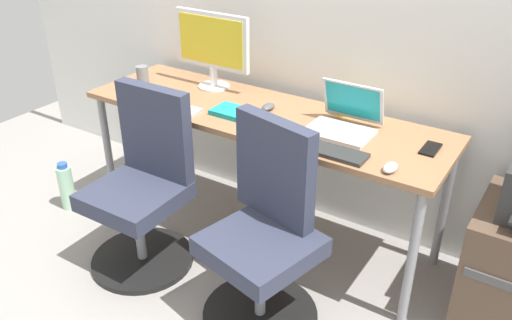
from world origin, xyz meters
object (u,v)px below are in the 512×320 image
at_px(office_chair_left, 144,189).
at_px(coffee_mug, 343,106).
at_px(open_laptop, 345,119).
at_px(desktop_monitor, 212,45).
at_px(office_chair_right, 265,236).
at_px(water_bottle_on_floor, 66,187).

height_order(office_chair_left, coffee_mug, office_chair_left).
bearing_deg(open_laptop, desktop_monitor, 172.31).
height_order(office_chair_right, water_bottle_on_floor, office_chair_right).
relative_size(office_chair_right, coffee_mug, 10.22).
bearing_deg(desktop_monitor, open_laptop, -7.69).
relative_size(office_chair_left, open_laptop, 3.03).
bearing_deg(office_chair_right, coffee_mug, 89.29).
distance_m(office_chair_right, open_laptop, 0.69).
height_order(water_bottle_on_floor, coffee_mug, coffee_mug).
xyz_separation_m(office_chair_left, water_bottle_on_floor, (-0.76, 0.08, -0.28)).
distance_m(office_chair_right, desktop_monitor, 1.19).
height_order(desktop_monitor, coffee_mug, desktop_monitor).
relative_size(office_chair_left, office_chair_right, 1.00).
distance_m(water_bottle_on_floor, coffee_mug, 1.76).
xyz_separation_m(office_chair_left, coffee_mug, (0.74, 0.73, 0.37)).
bearing_deg(open_laptop, office_chair_left, -145.45).
bearing_deg(office_chair_left, coffee_mug, 44.58).
bearing_deg(water_bottle_on_floor, office_chair_left, -5.98).
distance_m(office_chair_left, desktop_monitor, 0.90).
xyz_separation_m(office_chair_left, office_chair_right, (0.73, -0.00, 0.00)).
bearing_deg(open_laptop, office_chair_right, -99.08).
bearing_deg(desktop_monitor, office_chair_left, -85.49).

